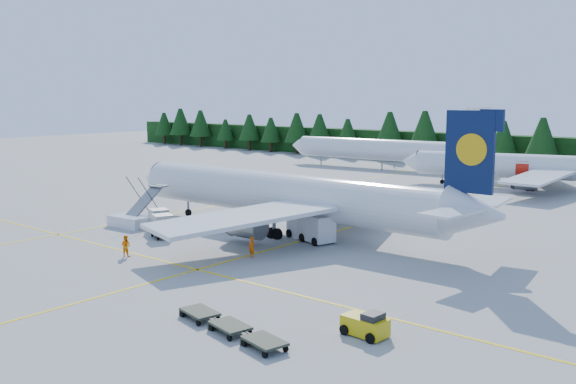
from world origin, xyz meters
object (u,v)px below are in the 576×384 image
Objects in this scene: airstairs at (132,218)px; baggage_tug at (366,325)px; service_truck at (310,227)px; airliner_navy at (275,194)px; airliner_red at (519,167)px.

airstairs is 2.31× the size of baggage_tug.
airstairs is 19.43m from service_truck.
airliner_navy is 7.43× the size of service_truck.
baggage_tug is (14.84, -63.98, -2.49)m from airliner_red.
baggage_tug is (22.56, -18.33, -3.02)m from airliner_navy.
airliner_red is at bearing 104.16° from service_truck.
airliner_red is 5.78× the size of airstairs.
airliner_navy is 29.23m from baggage_tug.
baggage_tug is at bearing -39.55° from airliner_navy.
baggage_tug is (17.22, -17.18, -0.61)m from service_truck.
service_truck is at bearing 16.57° from airstairs.
airliner_red is 46.90m from service_truck.
airliner_navy is 6.88× the size of airstairs.
airliner_navy is 46.30m from airliner_red.
airliner_red is 6.24× the size of service_truck.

